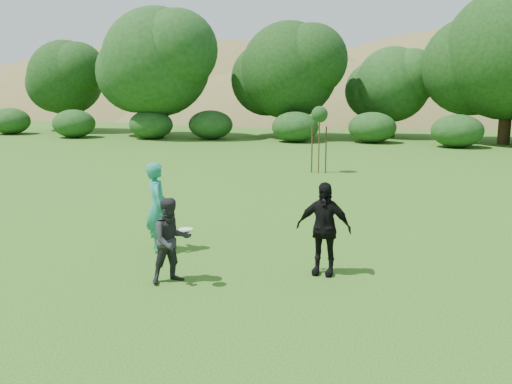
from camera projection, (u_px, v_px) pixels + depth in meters
ground at (221, 271)px, 11.69m from camera, size 120.00×120.00×0.00m
player_teal at (157, 207)px, 12.95m from camera, size 0.81×0.89×2.05m
player_grey at (171, 241)px, 10.91m from camera, size 1.02×1.01×1.66m
player_black at (323, 228)px, 11.36m from camera, size 1.14×0.56×1.89m
frisbee at (186, 229)px, 10.58m from camera, size 0.27×0.27×0.03m
sapling at (320, 116)px, 24.10m from camera, size 0.70×0.70×2.85m
hillside at (364, 198)px, 79.37m from camera, size 150.00×72.00×52.00m
tree_row at (397, 67)px, 37.39m from camera, size 53.92×10.38×9.62m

